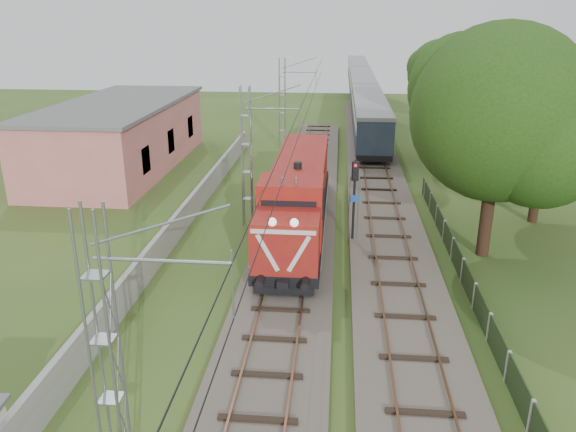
# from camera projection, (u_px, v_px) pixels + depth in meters

# --- Properties ---
(ground) EXTENTS (140.00, 140.00, 0.00)m
(ground) POSITION_uv_depth(u_px,v_px,m) (276.00, 338.00, 21.49)
(ground) COLOR #31521E
(ground) RESTS_ON ground
(track_main) EXTENTS (4.20, 70.00, 0.45)m
(track_main) POSITION_uv_depth(u_px,v_px,m) (292.00, 258.00, 27.98)
(track_main) COLOR #6B6054
(track_main) RESTS_ON ground
(track_side) EXTENTS (4.20, 80.00, 0.45)m
(track_side) POSITION_uv_depth(u_px,v_px,m) (378.00, 186.00, 39.72)
(track_side) COLOR #6B6054
(track_side) RESTS_ON ground
(catenary) EXTENTS (3.31, 70.00, 8.00)m
(catenary) POSITION_uv_depth(u_px,v_px,m) (247.00, 157.00, 31.59)
(catenary) COLOR gray
(catenary) RESTS_ON ground
(boundary_wall) EXTENTS (0.25, 40.00, 1.50)m
(boundary_wall) POSITION_uv_depth(u_px,v_px,m) (189.00, 211.00, 33.02)
(boundary_wall) COLOR #9E9E99
(boundary_wall) RESTS_ON ground
(station_building) EXTENTS (8.40, 20.40, 5.22)m
(station_building) POSITION_uv_depth(u_px,v_px,m) (121.00, 135.00, 44.34)
(station_building) COLOR #DC7876
(station_building) RESTS_ON ground
(fence) EXTENTS (0.12, 32.00, 1.20)m
(fence) POSITION_uv_depth(u_px,v_px,m) (475.00, 296.00, 23.41)
(fence) COLOR black
(fence) RESTS_ON ground
(locomotive) EXTENTS (3.00, 17.13, 4.35)m
(locomotive) POSITION_uv_depth(u_px,v_px,m) (298.00, 194.00, 31.09)
(locomotive) COLOR black
(locomotive) RESTS_ON ground
(coach_rake) EXTENTS (3.00, 66.96, 3.47)m
(coach_rake) POSITION_uv_depth(u_px,v_px,m) (362.00, 86.00, 74.91)
(coach_rake) COLOR black
(coach_rake) RESTS_ON ground
(signal_post) EXTENTS (0.50, 0.40, 4.63)m
(signal_post) POSITION_uv_depth(u_px,v_px,m) (355.00, 187.00, 29.10)
(signal_post) COLOR black
(signal_post) RESTS_ON ground
(tree_a) EXTENTS (8.86, 8.44, 11.48)m
(tree_a) POSITION_uv_depth(u_px,v_px,m) (502.00, 115.00, 26.42)
(tree_a) COLOR #3A2118
(tree_a) RESTS_ON ground
(tree_b) EXTENTS (7.90, 7.52, 10.24)m
(tree_b) POSITION_uv_depth(u_px,v_px,m) (551.00, 114.00, 31.25)
(tree_b) COLOR #3A2118
(tree_b) RESTS_ON ground
(tree_c) EXTENTS (7.97, 7.59, 10.34)m
(tree_c) POSITION_uv_depth(u_px,v_px,m) (460.00, 85.00, 43.15)
(tree_c) COLOR #3A2118
(tree_c) RESTS_ON ground
(tree_d) EXTENTS (6.55, 6.23, 8.48)m
(tree_d) POSITION_uv_depth(u_px,v_px,m) (437.00, 74.00, 61.96)
(tree_d) COLOR #3A2118
(tree_d) RESTS_ON ground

